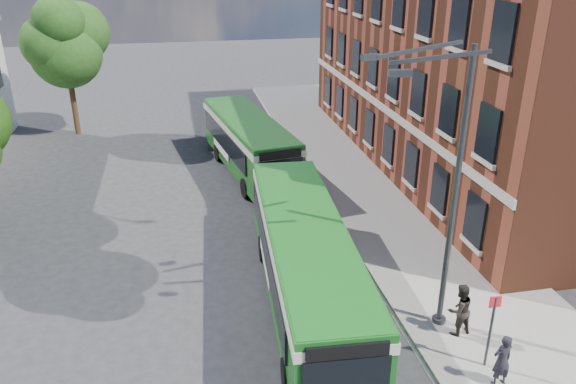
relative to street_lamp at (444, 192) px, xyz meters
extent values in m
plane|color=#2A2A2D|center=(-4.84, 2.00, -4.79)|extent=(120.00, 120.00, 0.00)
cube|color=gray|center=(2.16, 10.00, -4.72)|extent=(6.00, 48.00, 0.15)
cube|color=beige|center=(-0.89, 10.00, -4.79)|extent=(0.12, 48.00, 0.01)
cube|color=brown|center=(9.16, 14.00, 1.21)|extent=(12.00, 26.00, 12.00)
cube|color=beige|center=(3.12, 14.00, -1.19)|extent=(0.12, 26.00, 0.35)
cylinder|color=#343639|center=(0.36, 0.00, -4.64)|extent=(0.44, 0.44, 0.30)
cylinder|color=#343639|center=(0.36, 0.00, -0.29)|extent=(0.18, 0.18, 9.00)
cube|color=#343639|center=(-0.87, -0.60, 4.01)|extent=(2.58, 0.46, 0.37)
cube|color=#343639|center=(-0.87, 0.60, 4.01)|extent=(2.58, 0.46, 0.37)
cube|color=#343639|center=(-2.11, -1.08, 3.76)|extent=(0.55, 0.22, 0.16)
cube|color=#343639|center=(-2.11, 1.08, 3.76)|extent=(0.55, 0.22, 0.16)
cylinder|color=#343639|center=(0.76, -2.20, -3.54)|extent=(0.08, 0.08, 2.50)
cube|color=red|center=(0.76, -2.20, -2.44)|extent=(0.35, 0.04, 0.35)
cube|color=#18601B|center=(-3.61, 2.12, -3.02)|extent=(3.23, 11.91, 2.45)
cube|color=#18601B|center=(-3.61, 2.12, -4.29)|extent=(3.27, 11.95, 0.14)
cube|color=black|center=(-4.87, 2.50, -2.89)|extent=(0.70, 9.96, 1.10)
cube|color=black|center=(-2.31, 2.34, -2.89)|extent=(0.70, 9.96, 1.10)
cube|color=#EFEBC4|center=(-3.61, 2.12, -2.19)|extent=(3.30, 11.97, 0.32)
cube|color=#18601B|center=(-3.61, 2.12, -1.83)|extent=(3.13, 11.80, 0.12)
cube|color=black|center=(-3.98, -3.79, -2.84)|extent=(2.15, 0.21, 1.05)
cube|color=black|center=(-3.98, -3.80, -2.09)|extent=(2.00, 0.21, 0.38)
cube|color=black|center=(-3.24, 8.02, -2.79)|extent=(2.00, 0.21, 0.90)
cube|color=white|center=(-4.84, 3.20, -3.64)|extent=(0.24, 3.20, 0.45)
cylinder|color=black|center=(-5.03, -1.89, -4.29)|extent=(0.34, 1.02, 1.00)
cylinder|color=black|center=(-2.70, -2.04, -4.29)|extent=(0.34, 1.02, 1.00)
cylinder|color=black|center=(-4.59, 5.27, -4.29)|extent=(0.34, 1.02, 1.00)
cylinder|color=black|center=(-2.25, 5.13, -4.29)|extent=(0.34, 1.02, 1.00)
cube|color=#1B591A|center=(-3.84, 14.77, -3.02)|extent=(4.07, 10.43, 2.45)
cube|color=#1B591A|center=(-3.84, 14.77, -4.29)|extent=(4.11, 10.48, 0.14)
cube|color=black|center=(-5.16, 14.86, -2.89)|extent=(1.39, 8.28, 1.10)
cube|color=black|center=(-2.63, 15.27, -2.89)|extent=(1.39, 8.28, 1.10)
cube|color=beige|center=(-3.84, 14.77, -2.19)|extent=(4.14, 10.50, 0.32)
cube|color=#1B591A|center=(-3.84, 14.77, -1.83)|extent=(3.95, 10.32, 0.12)
cube|color=black|center=(-3.04, 9.72, -2.84)|extent=(2.14, 0.42, 1.05)
cube|color=black|center=(-3.04, 9.71, -2.09)|extent=(1.99, 0.39, 0.38)
cube|color=black|center=(-3.04, 9.71, -3.84)|extent=(1.89, 0.38, 0.55)
sphere|color=silver|center=(-3.88, 9.60, -3.84)|extent=(0.26, 0.26, 0.26)
sphere|color=silver|center=(-2.20, 9.86, -3.84)|extent=(0.26, 0.26, 0.26)
cube|color=black|center=(-4.65, 19.82, -2.79)|extent=(1.99, 0.39, 0.90)
cube|color=white|center=(-5.28, 15.55, -3.64)|extent=(0.54, 3.17, 0.45)
cylinder|color=black|center=(-4.48, 11.34, -4.29)|extent=(0.43, 1.03, 1.00)
cylinder|color=black|center=(-2.17, 11.71, -4.29)|extent=(0.43, 1.03, 1.00)
cylinder|color=black|center=(-5.36, 16.84, -4.29)|extent=(0.43, 1.03, 1.00)
cylinder|color=black|center=(-3.05, 17.21, -4.29)|extent=(0.43, 1.03, 1.00)
imported|color=black|center=(0.74, -2.97, -3.83)|extent=(0.63, 0.45, 1.62)
imported|color=black|center=(0.65, -0.66, -3.77)|extent=(0.95, 0.79, 1.75)
cylinder|color=#3B2615|center=(-14.00, 23.72, -2.91)|extent=(0.36, 0.36, 3.76)
sphere|color=#234A17|center=(-14.00, 23.72, 0.51)|extent=(4.45, 4.45, 4.45)
sphere|color=#234A17|center=(-13.15, 24.41, 1.62)|extent=(3.76, 3.76, 3.76)
sphere|color=#234A17|center=(-14.77, 23.13, 1.19)|extent=(3.42, 3.42, 3.42)
sphere|color=#234A17|center=(-14.00, 22.87, 2.48)|extent=(3.08, 3.08, 3.08)
camera|label=1|loc=(-7.41, -13.78, 6.54)|focal=35.00mm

